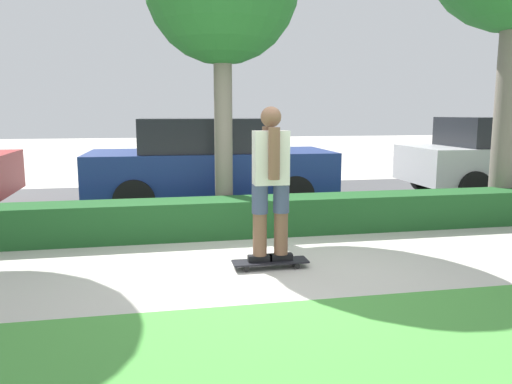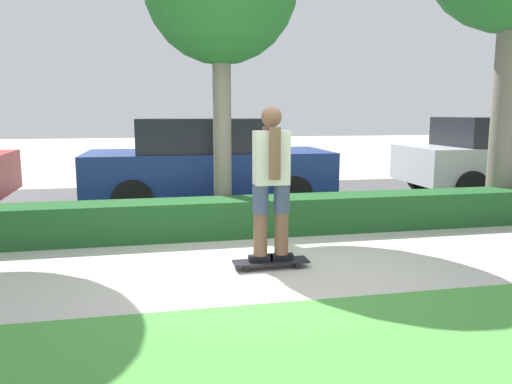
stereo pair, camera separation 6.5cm
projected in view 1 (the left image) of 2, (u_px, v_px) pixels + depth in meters
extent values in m
plane|color=#BCB7AD|center=(264.00, 269.00, 5.45)|extent=(60.00, 60.00, 0.00)
cube|color=#474749|center=(218.00, 202.00, 9.52)|extent=(18.48, 5.00, 0.01)
cube|color=#1E5123|center=(240.00, 217.00, 6.96)|extent=(18.48, 0.60, 0.51)
cube|color=black|center=(270.00, 261.00, 5.48)|extent=(0.83, 0.24, 0.02)
cylinder|color=black|center=(297.00, 266.00, 5.46)|extent=(0.06, 0.04, 0.06)
cylinder|color=black|center=(293.00, 261.00, 5.63)|extent=(0.06, 0.04, 0.06)
cylinder|color=black|center=(246.00, 269.00, 5.35)|extent=(0.06, 0.04, 0.06)
cylinder|color=black|center=(244.00, 264.00, 5.52)|extent=(0.06, 0.04, 0.06)
cube|color=black|center=(260.00, 258.00, 5.45)|extent=(0.26, 0.09, 0.07)
cylinder|color=brown|center=(260.00, 220.00, 5.39)|extent=(0.15, 0.15, 0.78)
cylinder|color=#3D4766|center=(260.00, 199.00, 5.35)|extent=(0.17, 0.17, 0.31)
cube|color=black|center=(281.00, 257.00, 5.50)|extent=(0.26, 0.09, 0.07)
cylinder|color=brown|center=(281.00, 219.00, 5.43)|extent=(0.15, 0.15, 0.78)
cylinder|color=#3D4766|center=(281.00, 198.00, 5.40)|extent=(0.17, 0.17, 0.31)
cube|color=silver|center=(271.00, 158.00, 5.31)|extent=(0.37, 0.20, 0.57)
cylinder|color=brown|center=(274.00, 154.00, 5.15)|extent=(0.12, 0.12, 0.54)
cylinder|color=brown|center=(268.00, 151.00, 5.45)|extent=(0.12, 0.12, 0.54)
sphere|color=brown|center=(271.00, 117.00, 5.24)|extent=(0.22, 0.22, 0.22)
cylinder|color=#70665B|center=(223.00, 132.00, 7.22)|extent=(0.26, 0.26, 2.84)
cylinder|color=#70665B|center=(508.00, 107.00, 7.88)|extent=(0.42, 0.42, 3.56)
cube|color=navy|center=(211.00, 171.00, 8.86)|extent=(4.26, 1.87, 0.69)
cube|color=black|center=(203.00, 135.00, 8.73)|extent=(2.23, 1.61, 0.57)
cylinder|color=black|center=(294.00, 195.00, 8.37)|extent=(0.66, 0.21, 0.66)
cylinder|color=black|center=(272.00, 182.00, 9.96)|extent=(0.66, 0.21, 0.66)
cylinder|color=black|center=(134.00, 200.00, 7.87)|extent=(0.66, 0.21, 0.66)
cylinder|color=black|center=(138.00, 185.00, 9.45)|extent=(0.66, 0.21, 0.66)
cube|color=#B7B7BC|center=(502.00, 164.00, 10.08)|extent=(3.92, 1.90, 0.71)
cube|color=black|center=(499.00, 132.00, 9.96)|extent=(2.05, 1.63, 0.57)
cylinder|color=black|center=(473.00, 188.00, 9.11)|extent=(0.65, 0.21, 0.65)
cylinder|color=black|center=(426.00, 177.00, 10.70)|extent=(0.65, 0.21, 0.65)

